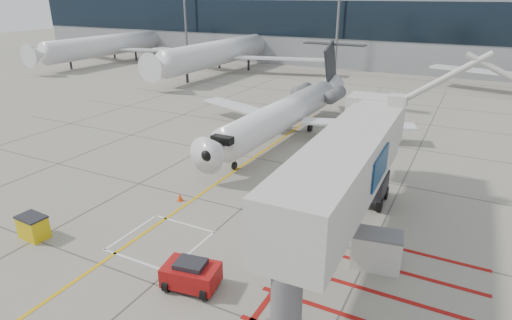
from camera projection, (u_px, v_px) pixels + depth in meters
The scene contains 13 objects.
ground_plane at pixel (204, 241), 22.47m from camera, with size 260.00×260.00×0.00m, color gray.
regional_jet at pixel (275, 102), 35.63m from camera, with size 22.15×27.93×7.32m, color white, non-canonical shape.
jet_bridge at pixel (342, 180), 20.13m from camera, with size 9.34×19.72×7.89m, color silver, non-canonical shape.
pushback_tug at pixel (191, 274), 18.73m from camera, with size 2.40×1.50×1.40m, color #A51010, non-canonical shape.
spill_bin at pixel (33, 227), 22.59m from camera, with size 1.48×0.99×1.29m, color gold, non-canonical shape.
baggage_cart at pixel (319, 232), 22.34m from camera, with size 1.69×1.07×1.07m, color slate, non-canonical shape.
ground_power_unit at pixel (376, 250), 20.11m from camera, with size 2.26×1.32×1.79m, color beige, non-canonical shape.
cone_nose at pixel (180, 197), 26.76m from camera, with size 0.37×0.37×0.51m, color #F3470C.
cone_side at pixel (273, 185), 28.46m from camera, with size 0.33×0.33×0.46m, color #DE5D0B.
terminal_building at pixel (478, 25), 73.54m from camera, with size 180.00×28.00×14.00m, color gray.
terminal_glass_band at pixel (477, 24), 61.55m from camera, with size 180.00×0.10×6.00m, color black.
bg_aircraft_a at pixel (115, 31), 80.05m from camera, with size 33.28×36.97×11.09m, color silver, non-canonical shape.
bg_aircraft_b at pixel (227, 35), 69.52m from camera, with size 34.48×38.31×11.49m, color silver, non-canonical shape.
Camera 1 is at (11.34, -15.94, 12.18)m, focal length 30.00 mm.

